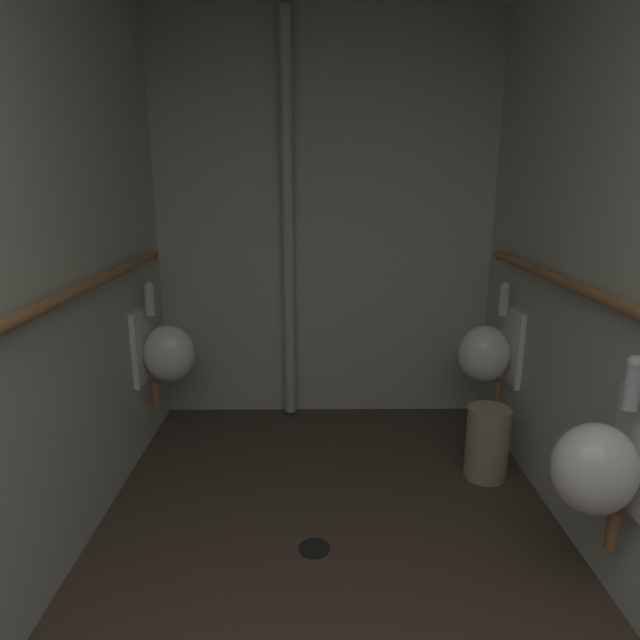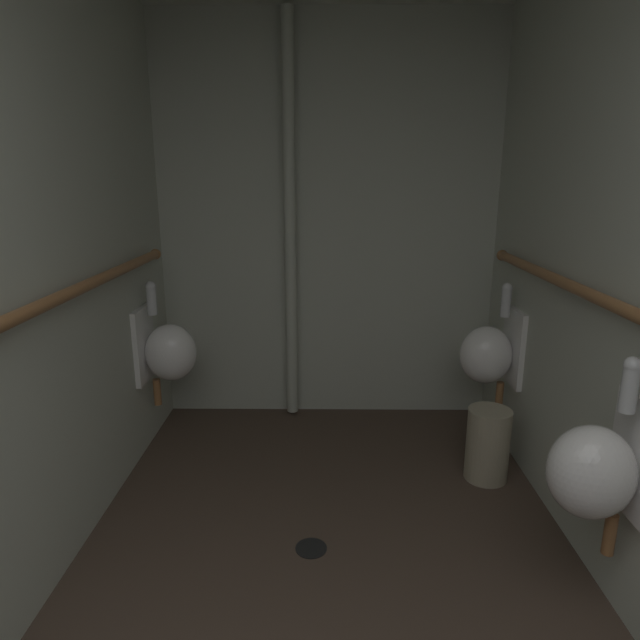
% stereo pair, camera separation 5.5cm
% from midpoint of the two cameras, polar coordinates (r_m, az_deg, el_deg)
% --- Properties ---
extents(floor, '(2.30, 3.81, 0.08)m').
position_cam_midpoint_polar(floor, '(2.37, 1.54, -28.75)').
color(floor, '#47382D').
rests_on(floor, ground).
extents(wall_back, '(2.30, 0.06, 2.57)m').
position_cam_midpoint_polar(wall_back, '(3.61, 1.23, 9.88)').
color(wall_back, '#B7BCAD').
rests_on(wall_back, ground).
extents(urinal_left_mid, '(0.32, 0.30, 0.76)m').
position_cam_midpoint_polar(urinal_left_mid, '(3.32, -15.23, -3.10)').
color(urinal_left_mid, white).
extents(urinal_right_mid, '(0.32, 0.30, 0.76)m').
position_cam_midpoint_polar(urinal_right_mid, '(2.21, 27.66, -13.63)').
color(urinal_right_mid, white).
extents(urinal_right_far, '(0.32, 0.30, 0.76)m').
position_cam_midpoint_polar(urinal_right_far, '(3.32, 17.77, -3.30)').
color(urinal_right_far, white).
extents(supply_pipe_left, '(0.06, 3.13, 0.06)m').
position_cam_midpoint_polar(supply_pipe_left, '(2.03, -28.73, 0.11)').
color(supply_pipe_left, '#936038').
extents(standpipe_back_wall, '(0.07, 0.07, 2.52)m').
position_cam_midpoint_polar(standpipe_back_wall, '(3.50, -2.69, 9.72)').
color(standpipe_back_wall, '#B7BCAD').
rests_on(standpipe_back_wall, ground).
extents(floor_drain, '(0.14, 0.14, 0.01)m').
position_cam_midpoint_polar(floor_drain, '(2.61, -0.28, -22.70)').
color(floor_drain, black).
rests_on(floor_drain, ground).
extents(waste_bin, '(0.23, 0.23, 0.40)m').
position_cam_midpoint_polar(waste_bin, '(3.14, 17.60, -12.28)').
color(waste_bin, '#9E937A').
rests_on(waste_bin, ground).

